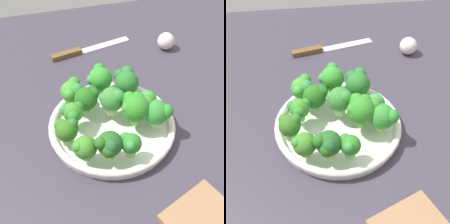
% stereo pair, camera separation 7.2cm
% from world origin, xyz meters
% --- Properties ---
extents(ground_plane, '(1.30, 1.30, 0.03)m').
position_xyz_m(ground_plane, '(0.00, 0.00, -0.01)').
color(ground_plane, '#3C3745').
extents(bowl, '(0.30, 0.30, 0.03)m').
position_xyz_m(bowl, '(0.01, -0.01, 0.02)').
color(bowl, white).
rests_on(bowl, ground_plane).
extents(broccoli_floret_0, '(0.08, 0.07, 0.08)m').
position_xyz_m(broccoli_floret_0, '(0.00, -0.06, 0.08)').
color(broccoli_floret_0, '#77B859').
rests_on(broccoli_floret_0, bowl).
extents(broccoli_floret_1, '(0.05, 0.05, 0.06)m').
position_xyz_m(broccoli_floret_1, '(0.02, -0.10, 0.07)').
color(broccoli_floret_1, '#86C05C').
rests_on(broccoli_floret_1, bowl).
extents(broccoli_floret_2, '(0.05, 0.06, 0.06)m').
position_xyz_m(broccoli_floret_2, '(0.03, 0.08, 0.07)').
color(broccoli_floret_2, '#82C660').
rests_on(broccoli_floret_2, bowl).
extents(broccoli_floret_3, '(0.07, 0.06, 0.07)m').
position_xyz_m(broccoli_floret_3, '(0.10, -0.07, 0.07)').
color(broccoli_floret_3, '#84B256').
rests_on(broccoli_floret_3, bowl).
extents(broccoli_floret_4, '(0.06, 0.07, 0.07)m').
position_xyz_m(broccoli_floret_4, '(0.12, -0.01, 0.07)').
color(broccoli_floret_4, '#86B552').
rests_on(broccoli_floret_4, bowl).
extents(broccoli_floret_5, '(0.05, 0.04, 0.06)m').
position_xyz_m(broccoli_floret_5, '(-0.09, -0.02, 0.07)').
color(broccoli_floret_5, '#86C56A').
rests_on(broccoli_floret_5, bowl).
extents(broccoli_floret_6, '(0.06, 0.05, 0.07)m').
position_xyz_m(broccoli_floret_6, '(0.10, 0.06, 0.07)').
color(broccoli_floret_6, '#8AC061').
rests_on(broccoli_floret_6, bowl).
extents(broccoli_floret_7, '(0.05, 0.05, 0.06)m').
position_xyz_m(broccoli_floret_7, '(-0.07, 0.07, 0.06)').
color(broccoli_floret_7, '#82BC59').
rests_on(broccoli_floret_7, bowl).
extents(broccoli_floret_8, '(0.06, 0.06, 0.06)m').
position_xyz_m(broccoli_floret_8, '(0.07, 0.03, 0.07)').
color(broccoli_floret_8, '#78BE53').
rests_on(broccoli_floret_8, bowl).
extents(broccoli_floret_9, '(0.06, 0.06, 0.07)m').
position_xyz_m(broccoli_floret_9, '(0.04, -0.02, 0.07)').
color(broccoli_floret_9, '#90C971').
rests_on(broccoli_floret_9, bowl).
extents(broccoli_floret_10, '(0.06, 0.06, 0.07)m').
position_xyz_m(broccoli_floret_10, '(-0.09, 0.02, 0.07)').
color(broccoli_floret_10, '#8DC357').
rests_on(broccoli_floret_10, bowl).
extents(broccoli_floret_11, '(0.07, 0.07, 0.07)m').
position_xyz_m(broccoli_floret_11, '(-0.02, -0.10, 0.07)').
color(broccoli_floret_11, '#93CC62').
rests_on(broccoli_floret_11, bowl).
extents(broccoli_floret_12, '(0.05, 0.05, 0.06)m').
position_xyz_m(broccoli_floret_12, '(-0.02, 0.10, 0.07)').
color(broccoli_floret_12, '#87C464').
rests_on(broccoli_floret_12, bowl).
extents(knife, '(0.08, 0.26, 0.01)m').
position_xyz_m(knife, '(0.36, -0.00, 0.01)').
color(knife, silver).
rests_on(knife, ground_plane).
extents(garlic_bulb, '(0.05, 0.05, 0.05)m').
position_xyz_m(garlic_bulb, '(0.31, -0.27, 0.03)').
color(garlic_bulb, silver).
rests_on(garlic_bulb, ground_plane).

